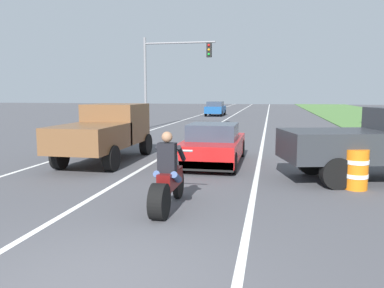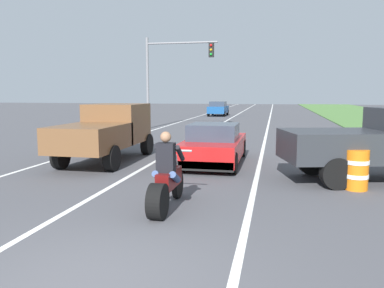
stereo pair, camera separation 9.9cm
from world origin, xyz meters
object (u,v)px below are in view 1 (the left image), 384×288
at_px(traffic_light_mast_near, 167,68).
at_px(distant_car_far_ahead, 215,108).
at_px(construction_barrel_mid, 317,145).
at_px(sports_car_red, 213,145).
at_px(motorcycle_with_rider, 167,182).
at_px(pickup_truck_left_lane_brown, 106,130).
at_px(construction_barrel_nearest, 356,169).
at_px(pickup_truck_right_shoulder_dark_grey, 382,140).

relative_size(traffic_light_mast_near, distant_car_far_ahead, 1.50).
bearing_deg(traffic_light_mast_near, construction_barrel_mid, -51.28).
distance_m(sports_car_red, construction_barrel_mid, 3.89).
xyz_separation_m(traffic_light_mast_near, construction_barrel_mid, (8.45, -10.54, -3.51)).
relative_size(motorcycle_with_rider, sports_car_red, 0.51).
bearing_deg(pickup_truck_left_lane_brown, distant_car_far_ahead, 90.20).
xyz_separation_m(sports_car_red, construction_barrel_nearest, (3.99, -2.78, -0.13)).
distance_m(pickup_truck_left_lane_brown, pickup_truck_right_shoulder_dark_grey, 8.70).
xyz_separation_m(motorcycle_with_rider, sports_car_red, (0.15, 5.41, 0.04)).
relative_size(pickup_truck_left_lane_brown, construction_barrel_nearest, 4.80).
bearing_deg(pickup_truck_right_shoulder_dark_grey, motorcycle_with_rider, -142.71).
xyz_separation_m(pickup_truck_right_shoulder_dark_grey, distant_car_far_ahead, (-8.69, 29.12, -0.33)).
bearing_deg(motorcycle_with_rider, sports_car_red, 88.42).
bearing_deg(motorcycle_with_rider, construction_barrel_mid, 62.39).
bearing_deg(pickup_truck_right_shoulder_dark_grey, traffic_light_mast_near, 125.38).
xyz_separation_m(pickup_truck_left_lane_brown, distant_car_far_ahead, (-0.10, 27.80, -0.33)).
relative_size(pickup_truck_left_lane_brown, pickup_truck_right_shoulder_dark_grey, 0.93).
relative_size(pickup_truck_right_shoulder_dark_grey, construction_barrel_mid, 5.14).
distance_m(pickup_truck_left_lane_brown, construction_barrel_mid, 7.54).
xyz_separation_m(pickup_truck_right_shoulder_dark_grey, construction_barrel_nearest, (-0.86, -1.18, -0.60)).
bearing_deg(construction_barrel_nearest, motorcycle_with_rider, -147.63).
xyz_separation_m(sports_car_red, distant_car_far_ahead, (-3.84, 27.52, 0.14)).
xyz_separation_m(sports_car_red, traffic_light_mast_near, (-4.92, 12.16, 3.38)).
xyz_separation_m(traffic_light_mast_near, construction_barrel_nearest, (8.91, -14.95, -3.51)).
relative_size(construction_barrel_mid, distant_car_far_ahead, 0.25).
bearing_deg(motorcycle_with_rider, traffic_light_mast_near, 105.19).
xyz_separation_m(sports_car_red, pickup_truck_left_lane_brown, (-3.74, -0.28, 0.48)).
height_order(pickup_truck_left_lane_brown, pickup_truck_right_shoulder_dark_grey, same).
distance_m(construction_barrel_nearest, construction_barrel_mid, 4.43).
bearing_deg(sports_car_red, pickup_truck_right_shoulder_dark_grey, -18.23).
height_order(sports_car_red, construction_barrel_mid, sports_car_red).
bearing_deg(distant_car_far_ahead, pickup_truck_right_shoulder_dark_grey, -73.38).
bearing_deg(construction_barrel_mid, construction_barrel_nearest, -84.03).
height_order(construction_barrel_mid, distant_car_far_ahead, distant_car_far_ahead).
bearing_deg(construction_barrel_nearest, construction_barrel_mid, 95.97).
bearing_deg(construction_barrel_nearest, sports_car_red, 145.12).
height_order(motorcycle_with_rider, construction_barrel_mid, motorcycle_with_rider).
bearing_deg(construction_barrel_mid, pickup_truck_left_lane_brown, -165.35).
distance_m(traffic_light_mast_near, construction_barrel_nearest, 17.75).
bearing_deg(construction_barrel_nearest, distant_car_far_ahead, 104.49).
distance_m(sports_car_red, distant_car_far_ahead, 27.79).
bearing_deg(construction_barrel_mid, motorcycle_with_rider, -117.61).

